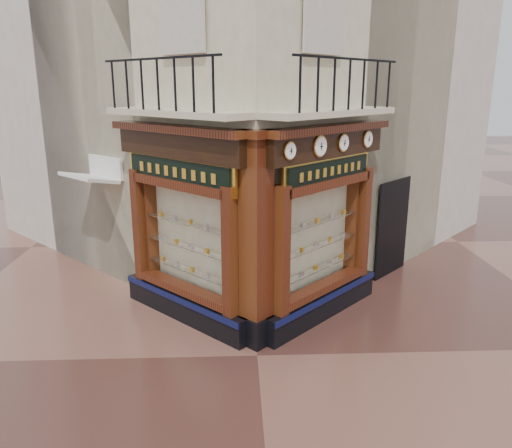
{
  "coord_description": "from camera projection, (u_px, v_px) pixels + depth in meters",
  "views": [
    {
      "loc": [
        -0.35,
        -8.01,
        4.69
      ],
      "look_at": [
        0.06,
        2.0,
        1.91
      ],
      "focal_mm": 35.0,
      "sensor_mm": 36.0,
      "label": 1
    }
  ],
  "objects": [
    {
      "name": "clock_a",
      "position": [
        290.0,
        151.0,
        8.48
      ],
      "size": [
        0.26,
        0.26,
        0.31
      ],
      "rotation": [
        0.0,
        0.0,
        0.79
      ],
      "color": "#B07B3A",
      "rests_on": "ground"
    },
    {
      "name": "ground",
      "position": [
        257.0,
        356.0,
        8.98
      ],
      "size": [
        80.0,
        80.0,
        0.0
      ],
      "primitive_type": "plane",
      "color": "#462720",
      "rests_on": "ground"
    },
    {
      "name": "neighbour_left",
      "position": [
        167.0,
        59.0,
        15.71
      ],
      "size": [
        11.31,
        11.31,
        11.0
      ],
      "primitive_type": "cube",
      "rotation": [
        0.0,
        0.0,
        0.79
      ],
      "color": "beige",
      "rests_on": "ground"
    },
    {
      "name": "main_building",
      "position": [
        247.0,
        35.0,
        13.3
      ],
      "size": [
        11.31,
        11.31,
        12.0
      ],
      "primitive_type": "cube",
      "rotation": [
        0.0,
        0.0,
        0.79
      ],
      "color": "beige",
      "rests_on": "ground"
    },
    {
      "name": "shopfront_right",
      "position": [
        324.0,
        226.0,
        10.01
      ],
      "size": [
        2.86,
        2.86,
        3.98
      ],
      "rotation": [
        0.0,
        0.0,
        0.79
      ],
      "color": "black",
      "rests_on": "ground"
    },
    {
      "name": "clock_b",
      "position": [
        320.0,
        146.0,
        9.1
      ],
      "size": [
        0.32,
        0.32,
        0.4
      ],
      "rotation": [
        0.0,
        0.0,
        0.79
      ],
      "color": "#B07B3A",
      "rests_on": "ground"
    },
    {
      "name": "shopfront_left",
      "position": [
        183.0,
        227.0,
        9.9
      ],
      "size": [
        2.86,
        2.86,
        3.98
      ],
      "rotation": [
        0.0,
        0.0,
        2.36
      ],
      "color": "black",
      "rests_on": "ground"
    },
    {
      "name": "signboard_right",
      "position": [
        329.0,
        171.0,
        9.66
      ],
      "size": [
        2.02,
        2.02,
        0.54
      ],
      "rotation": [
        0.0,
        0.0,
        0.79
      ],
      "color": "gold",
      "rests_on": "ground"
    },
    {
      "name": "neighbour_right",
      "position": [
        323.0,
        59.0,
        15.91
      ],
      "size": [
        11.31,
        11.31,
        11.0
      ],
      "primitive_type": "cube",
      "rotation": [
        0.0,
        0.0,
        0.79
      ],
      "color": "beige",
      "rests_on": "ground"
    },
    {
      "name": "corner_pilaster",
      "position": [
        256.0,
        244.0,
        8.94
      ],
      "size": [
        0.85,
        0.85,
        3.98
      ],
      "rotation": [
        0.0,
        0.0,
        0.79
      ],
      "color": "black",
      "rests_on": "ground"
    },
    {
      "name": "balcony",
      "position": [
        254.0,
        112.0,
        9.28
      ],
      "size": [
        5.94,
        2.97,
        1.03
      ],
      "color": "beige",
      "rests_on": "ground"
    },
    {
      "name": "signboard_left",
      "position": [
        178.0,
        172.0,
        9.54
      ],
      "size": [
        2.26,
        2.26,
        0.61
      ],
      "rotation": [
        0.0,
        0.0,
        2.36
      ],
      "color": "gold",
      "rests_on": "ground"
    },
    {
      "name": "awning",
      "position": [
        99.0,
        284.0,
        12.24
      ],
      "size": [
        1.55,
        1.55,
        0.24
      ],
      "primitive_type": null,
      "rotation": [
        0.2,
        0.0,
        2.36
      ],
      "color": "silver",
      "rests_on": "ground"
    },
    {
      "name": "clock_c",
      "position": [
        343.0,
        143.0,
        9.65
      ],
      "size": [
        0.28,
        0.28,
        0.34
      ],
      "rotation": [
        0.0,
        0.0,
        0.79
      ],
      "color": "#B07B3A",
      "rests_on": "ground"
    },
    {
      "name": "clock_d",
      "position": [
        368.0,
        139.0,
        10.29
      ],
      "size": [
        0.28,
        0.28,
        0.35
      ],
      "rotation": [
        0.0,
        0.0,
        0.79
      ],
      "color": "#B07B3A",
      "rests_on": "ground"
    }
  ]
}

